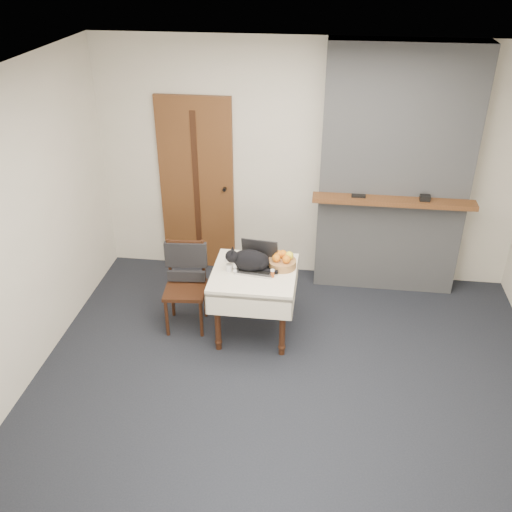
{
  "coord_description": "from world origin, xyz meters",
  "views": [
    {
      "loc": [
        0.22,
        -3.76,
        3.44
      ],
      "look_at": [
        -0.37,
        0.69,
        0.89
      ],
      "focal_mm": 40.0,
      "sensor_mm": 36.0,
      "label": 1
    }
  ],
  "objects_px": {
    "side_table": "(254,282)",
    "cat": "(250,261)",
    "laptop": "(258,262)",
    "door": "(197,186)",
    "fruit_basket": "(282,261)",
    "pill_bottle": "(273,273)",
    "chair": "(186,273)",
    "cream_jar": "(229,268)"
  },
  "relations": [
    {
      "from": "chair",
      "to": "laptop",
      "type": "bearing_deg",
      "value": -8.07
    },
    {
      "from": "door",
      "to": "cream_jar",
      "type": "relative_size",
      "value": 30.0
    },
    {
      "from": "chair",
      "to": "side_table",
      "type": "bearing_deg",
      "value": -14.33
    },
    {
      "from": "side_table",
      "to": "cat",
      "type": "height_order",
      "value": "cat"
    },
    {
      "from": "door",
      "to": "pill_bottle",
      "type": "xyz_separation_m",
      "value": [
        0.99,
        -1.31,
        -0.26
      ]
    },
    {
      "from": "side_table",
      "to": "fruit_basket",
      "type": "height_order",
      "value": "fruit_basket"
    },
    {
      "from": "laptop",
      "to": "door",
      "type": "bearing_deg",
      "value": 132.36
    },
    {
      "from": "cat",
      "to": "cream_jar",
      "type": "relative_size",
      "value": 7.56
    },
    {
      "from": "pill_bottle",
      "to": "cream_jar",
      "type": "bearing_deg",
      "value": 172.13
    },
    {
      "from": "cat",
      "to": "laptop",
      "type": "bearing_deg",
      "value": 31.66
    },
    {
      "from": "pill_bottle",
      "to": "fruit_basket",
      "type": "xyz_separation_m",
      "value": [
        0.07,
        0.19,
        0.02
      ]
    },
    {
      "from": "cat",
      "to": "fruit_basket",
      "type": "xyz_separation_m",
      "value": [
        0.29,
        0.1,
        -0.04
      ]
    },
    {
      "from": "side_table",
      "to": "pill_bottle",
      "type": "relative_size",
      "value": 10.09
    },
    {
      "from": "door",
      "to": "fruit_basket",
      "type": "height_order",
      "value": "door"
    },
    {
      "from": "door",
      "to": "fruit_basket",
      "type": "xyz_separation_m",
      "value": [
        1.06,
        -1.12,
        -0.24
      ]
    },
    {
      "from": "pill_bottle",
      "to": "fruit_basket",
      "type": "distance_m",
      "value": 0.21
    },
    {
      "from": "side_table",
      "to": "door",
      "type": "bearing_deg",
      "value": 123.18
    },
    {
      "from": "laptop",
      "to": "cat",
      "type": "height_order",
      "value": "laptop"
    },
    {
      "from": "fruit_basket",
      "to": "door",
      "type": "bearing_deg",
      "value": 133.45
    },
    {
      "from": "laptop",
      "to": "cream_jar",
      "type": "relative_size",
      "value": 5.69
    },
    {
      "from": "chair",
      "to": "fruit_basket",
      "type": "bearing_deg",
      "value": -4.71
    },
    {
      "from": "side_table",
      "to": "cream_jar",
      "type": "distance_m",
      "value": 0.28
    },
    {
      "from": "fruit_basket",
      "to": "side_table",
      "type": "bearing_deg",
      "value": -154.81
    },
    {
      "from": "cream_jar",
      "to": "pill_bottle",
      "type": "distance_m",
      "value": 0.42
    },
    {
      "from": "side_table",
      "to": "cat",
      "type": "distance_m",
      "value": 0.22
    },
    {
      "from": "laptop",
      "to": "cat",
      "type": "relative_size",
      "value": 0.75
    },
    {
      "from": "door",
      "to": "side_table",
      "type": "distance_m",
      "value": 1.53
    },
    {
      "from": "side_table",
      "to": "chair",
      "type": "height_order",
      "value": "chair"
    },
    {
      "from": "laptop",
      "to": "fruit_basket",
      "type": "xyz_separation_m",
      "value": [
        0.23,
        0.04,
        -0.0
      ]
    },
    {
      "from": "side_table",
      "to": "pill_bottle",
      "type": "height_order",
      "value": "pill_bottle"
    },
    {
      "from": "laptop",
      "to": "chair",
      "type": "distance_m",
      "value": 0.74
    },
    {
      "from": "laptop",
      "to": "pill_bottle",
      "type": "bearing_deg",
      "value": -37.14
    },
    {
      "from": "door",
      "to": "cream_jar",
      "type": "xyz_separation_m",
      "value": [
        0.57,
        -1.25,
        -0.27
      ]
    },
    {
      "from": "door",
      "to": "laptop",
      "type": "relative_size",
      "value": 5.27
    },
    {
      "from": "laptop",
      "to": "fruit_basket",
      "type": "height_order",
      "value": "laptop"
    },
    {
      "from": "door",
      "to": "cat",
      "type": "bearing_deg",
      "value": -57.62
    },
    {
      "from": "door",
      "to": "chair",
      "type": "relative_size",
      "value": 2.27
    },
    {
      "from": "cream_jar",
      "to": "pill_bottle",
      "type": "xyz_separation_m",
      "value": [
        0.41,
        -0.06,
        0.01
      ]
    },
    {
      "from": "pill_bottle",
      "to": "laptop",
      "type": "bearing_deg",
      "value": 136.07
    },
    {
      "from": "door",
      "to": "laptop",
      "type": "distance_m",
      "value": 1.44
    },
    {
      "from": "cat",
      "to": "fruit_basket",
      "type": "bearing_deg",
      "value": 6.92
    },
    {
      "from": "door",
      "to": "chair",
      "type": "distance_m",
      "value": 1.21
    }
  ]
}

